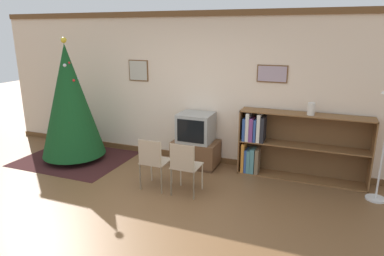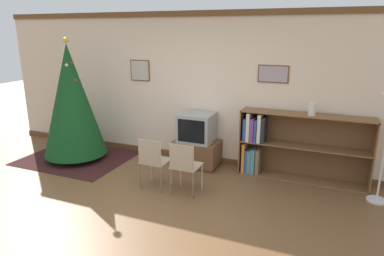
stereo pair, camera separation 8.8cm
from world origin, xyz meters
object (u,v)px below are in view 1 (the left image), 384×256
at_px(tv_console, 196,153).
at_px(television, 196,127).
at_px(christmas_tree, 70,101).
at_px(folding_chair_right, 185,165).
at_px(vase, 311,109).
at_px(folding_chair_left, 153,160).
at_px(bookshelf, 280,144).

relative_size(tv_console, television, 1.35).
height_order(christmas_tree, folding_chair_right, christmas_tree).
relative_size(christmas_tree, vase, 11.29).
height_order(folding_chair_left, folding_chair_right, same).
xyz_separation_m(television, folding_chair_left, (-0.26, -1.14, -0.25)).
bearing_deg(television, christmas_tree, -166.57).
height_order(christmas_tree, bookshelf, christmas_tree).
relative_size(folding_chair_left, vase, 4.12).
distance_m(folding_chair_right, vase, 2.15).
bearing_deg(tv_console, bookshelf, 4.30).
height_order(television, vase, vase).
bearing_deg(bookshelf, vase, -8.31).
relative_size(tv_console, vase, 4.04).
bearing_deg(tv_console, folding_chair_right, -77.23).
bearing_deg(vase, tv_console, -178.58).
bearing_deg(television, bookshelf, 4.40).
height_order(christmas_tree, television, christmas_tree).
xyz_separation_m(television, folding_chair_right, (0.26, -1.14, -0.25)).
bearing_deg(bookshelf, folding_chair_right, -133.73).
distance_m(folding_chair_left, vase, 2.57).
xyz_separation_m(christmas_tree, tv_console, (2.26, 0.54, -0.89)).
xyz_separation_m(folding_chair_right, vase, (1.63, 1.19, 0.73)).
bearing_deg(folding_chair_left, bookshelf, 36.12).
height_order(christmas_tree, tv_console, christmas_tree).
height_order(tv_console, television, television).
height_order(folding_chair_right, bookshelf, bookshelf).
relative_size(christmas_tree, folding_chair_right, 2.74).
distance_m(television, folding_chair_right, 1.20).
relative_size(christmas_tree, folding_chair_left, 2.74).
height_order(tv_console, folding_chair_left, folding_chair_left).
bearing_deg(television, folding_chair_left, -102.80).
relative_size(christmas_tree, tv_console, 2.80).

